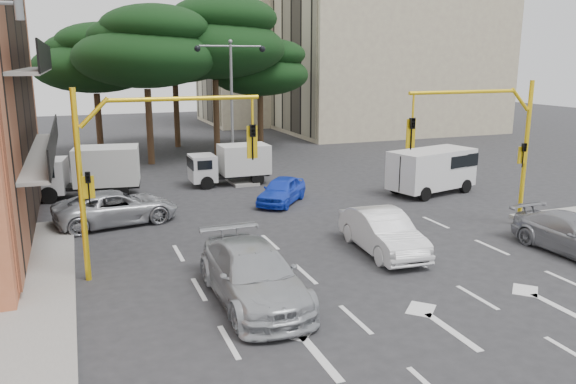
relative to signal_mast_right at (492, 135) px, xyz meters
name	(u,v)px	position (x,y,z in m)	size (l,w,h in m)	color
ground	(360,266)	(-6.80, -1.99, -3.88)	(120.00, 120.00, 0.00)	#28282B
median_strip	(233,175)	(-6.80, 14.01, -3.81)	(1.40, 6.00, 0.15)	gray
apartment_beige_near	(391,32)	(13.15, 30.01, 5.47)	(20.20, 12.15, 18.70)	tan
apartment_beige_far	(278,45)	(6.15, 42.01, 4.47)	(16.20, 12.15, 16.70)	tan
pine_left_near	(146,47)	(-10.75, 19.96, 3.72)	(9.15, 9.15, 10.23)	#382616
pine_center	(215,38)	(-5.75, 21.96, 4.41)	(9.98, 9.98, 11.16)	#382616
pine_left_far	(95,58)	(-13.75, 23.96, 3.03)	(8.32, 8.32, 9.30)	#382616
pine_right	(261,68)	(-1.75, 23.96, 2.33)	(7.49, 7.49, 8.37)	#382616
pine_back	(174,49)	(-7.75, 26.96, 3.72)	(9.15, 9.15, 10.23)	#382616
signal_mast_right	(492,135)	(0.00, 0.00, 0.00)	(5.79, 0.37, 6.00)	yellow
signal_mast_left	(140,155)	(-13.61, 0.00, 0.00)	(5.79, 0.37, 6.00)	yellow
street_lamp_center	(231,84)	(-6.80, 14.01, 1.54)	(4.16, 0.36, 7.77)	slate
car_white_hatch	(383,232)	(-5.37, -0.97, -3.13)	(1.60, 4.58, 1.51)	silver
car_blue_compact	(282,190)	(-6.30, 7.01, -3.25)	(1.50, 3.73, 1.27)	blue
car_silver_wagon	(253,274)	(-11.00, -3.35, -3.08)	(2.26, 5.55, 1.61)	#ACB0B4
car_silver_cross_a	(117,207)	(-14.05, 6.21, -3.17)	(2.36, 5.11, 1.42)	#AEB0B6
car_silver_parked	(575,235)	(0.96, -3.56, -3.20)	(1.93, 4.74, 1.38)	gray
van_white	(432,171)	(1.70, 6.22, -2.72)	(2.11, 4.66, 2.33)	silver
box_truck_a	(88,173)	(-14.99, 11.59, -2.61)	(2.17, 5.18, 2.55)	silver
box_truck_b	(230,165)	(-7.51, 12.03, -2.79)	(1.87, 4.46, 2.19)	silver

